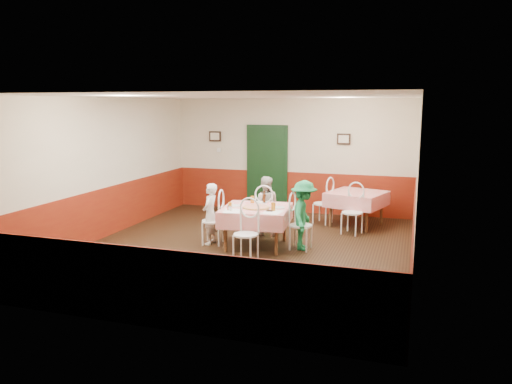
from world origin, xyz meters
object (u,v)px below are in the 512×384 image
(glass_a, at_px, (230,206))
(wallet, at_px, (270,211))
(chair_left, at_px, (213,221))
(beer_bottle, at_px, (264,198))
(chair_right, at_px, (301,226))
(diner_far, at_px, (265,206))
(diner_left, at_px, (210,214))
(chair_far, at_px, (265,214))
(chair_second_b, at_px, (352,213))
(glass_c, at_px, (252,199))
(chair_second_a, at_px, (323,204))
(pizza, at_px, (256,207))
(second_table, at_px, (356,209))
(chair_near, at_px, (246,235))
(diner_right, at_px, (304,215))
(main_table, at_px, (256,227))
(glass_b, at_px, (273,207))

(glass_a, distance_m, wallet, 0.75)
(chair_left, relative_size, beer_bottle, 4.14)
(wallet, bearing_deg, chair_right, 28.73)
(beer_bottle, bearing_deg, diner_far, 104.44)
(diner_far, bearing_deg, diner_left, 38.42)
(chair_right, distance_m, chair_far, 1.20)
(chair_right, distance_m, chair_second_b, 1.61)
(chair_second_b, relative_size, glass_c, 6.63)
(chair_second_a, bearing_deg, pizza, -2.89)
(chair_far, xyz_separation_m, diner_far, (-0.01, 0.05, 0.16))
(second_table, height_order, beer_bottle, beer_bottle)
(chair_left, distance_m, pizza, 0.93)
(chair_near, relative_size, chair_second_a, 1.00)
(chair_far, height_order, diner_far, diner_far)
(chair_near, relative_size, diner_right, 0.70)
(main_table, distance_m, pizza, 0.41)
(second_table, bearing_deg, chair_second_a, 180.00)
(chair_left, bearing_deg, second_table, 127.04)
(chair_far, relative_size, wallet, 8.18)
(chair_second_b, xyz_separation_m, beer_bottle, (-1.58, -1.08, 0.42))
(second_table, distance_m, chair_far, 2.20)
(main_table, bearing_deg, pizza, -69.67)
(pizza, bearing_deg, glass_c, 116.34)
(main_table, bearing_deg, diner_left, -174.16)
(chair_second_a, bearing_deg, glass_c, -12.60)
(glass_b, bearing_deg, glass_a, -172.14)
(glass_a, bearing_deg, pizza, 29.14)
(glass_c, distance_m, wallet, 0.84)
(glass_b, distance_m, glass_c, 0.83)
(glass_b, relative_size, diner_left, 0.12)
(diner_left, bearing_deg, chair_near, 51.18)
(glass_a, bearing_deg, wallet, 4.10)
(glass_a, height_order, glass_b, glass_b)
(main_table, xyz_separation_m, chair_second_a, (0.86, 2.25, 0.08))
(glass_b, relative_size, glass_c, 1.09)
(chair_far, xyz_separation_m, pizza, (0.11, -0.92, 0.33))
(chair_second_b, height_order, diner_far, diner_far)
(chair_second_a, distance_m, glass_a, 2.88)
(main_table, relative_size, glass_b, 8.26)
(chair_second_a, height_order, beer_bottle, beer_bottle)
(second_table, relative_size, diner_far, 0.92)
(chair_right, bearing_deg, glass_b, 127.37)
(main_table, bearing_deg, chair_far, 95.84)
(second_table, relative_size, glass_c, 8.25)
(chair_left, relative_size, glass_c, 6.63)
(diner_left, bearing_deg, diner_right, 94.54)
(chair_far, relative_size, glass_b, 6.10)
(glass_c, distance_m, beer_bottle, 0.23)
(chair_near, distance_m, glass_c, 1.31)
(chair_far, relative_size, chair_second_b, 1.00)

